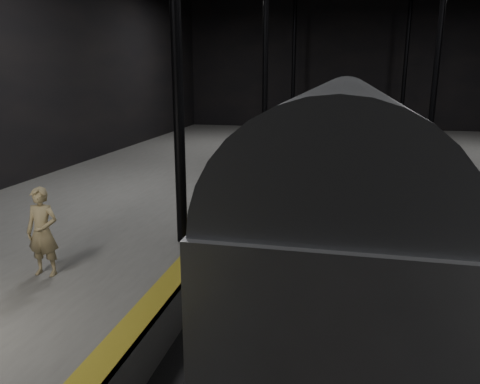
% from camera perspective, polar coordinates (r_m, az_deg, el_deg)
% --- Properties ---
extents(ground, '(44.00, 44.00, 0.00)m').
position_cam_1_polar(ground, '(15.41, 11.81, -5.34)').
color(ground, black).
rests_on(ground, ground).
extents(platform_left, '(9.00, 43.80, 1.00)m').
position_cam_1_polar(platform_left, '(17.02, -14.22, -1.81)').
color(platform_left, '#555553').
rests_on(platform_left, ground).
extents(tactile_strip, '(0.50, 43.80, 0.01)m').
position_cam_1_polar(tactile_strip, '(15.46, -0.12, -1.05)').
color(tactile_strip, olive).
rests_on(tactile_strip, platform_left).
extents(track, '(2.40, 43.00, 0.24)m').
position_cam_1_polar(track, '(15.38, 11.82, -5.10)').
color(track, '#3F3328').
rests_on(track, ground).
extents(train, '(2.72, 18.14, 4.85)m').
position_cam_1_polar(train, '(12.97, 12.24, 3.32)').
color(train, '#9A9CA2').
rests_on(train, ground).
extents(woman, '(0.71, 0.49, 1.88)m').
position_cam_1_polar(woman, '(10.46, -22.92, -4.51)').
color(woman, '#97865C').
rests_on(woman, platform_left).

